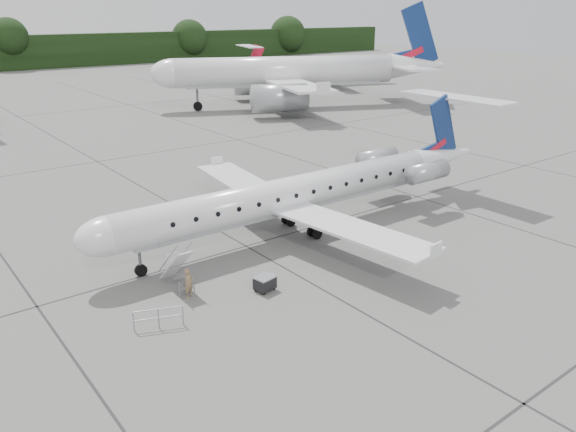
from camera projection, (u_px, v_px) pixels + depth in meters
ground at (392, 255)px, 33.35m from camera, size 320.00×320.00×0.00m
main_regional_jet at (288, 178)px, 35.09m from camera, size 30.19×21.95×7.66m
airstair at (176, 266)px, 29.15m from camera, size 0.89×2.50×2.40m
passenger at (189, 283)px, 28.24m from camera, size 0.68×0.57×1.58m
safety_railing at (159, 319)px, 25.54m from camera, size 2.06×0.92×1.00m
baggage_cart at (265, 283)px, 29.05m from camera, size 1.12×0.97×0.86m
bg_narrowbody at (285, 56)px, 81.15m from camera, size 49.62×43.95×14.73m
bg_regional_right at (330, 65)px, 106.52m from camera, size 35.00×29.73×7.81m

